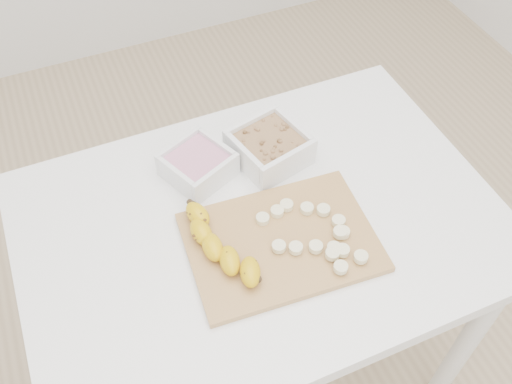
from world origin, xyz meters
name	(u,v)px	position (x,y,z in m)	size (l,w,h in m)	color
ground	(260,365)	(0.00, 0.00, 0.00)	(3.50, 3.50, 0.00)	#C6AD89
table	(261,246)	(0.00, 0.00, 0.65)	(1.00, 0.70, 0.75)	white
bowl_yogurt	(198,164)	(-0.08, 0.18, 0.78)	(0.17, 0.17, 0.06)	white
bowl_granola	(269,147)	(0.09, 0.16, 0.79)	(0.18, 0.18, 0.07)	white
cutting_board	(281,242)	(0.01, -0.07, 0.76)	(0.37, 0.27, 0.01)	#AB8243
banana	(221,246)	(-0.11, -0.05, 0.78)	(0.06, 0.23, 0.04)	gold
banana_slices	(317,234)	(0.08, -0.09, 0.77)	(0.17, 0.21, 0.02)	beige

